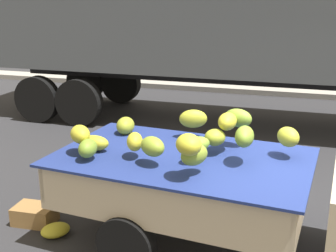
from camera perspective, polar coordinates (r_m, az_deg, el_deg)
name	(u,v)px	position (r m, az deg, el deg)	size (l,w,h in m)	color
ground	(300,250)	(5.52, 16.85, -15.26)	(220.00, 220.00, 0.00)	#28282B
curb_strip	(306,93)	(13.72, 17.63, 4.12)	(80.00, 0.80, 0.16)	gray
semi_trailer	(247,11)	(9.90, 10.24, 14.52)	(12.00, 2.70, 3.95)	#4C5156
fallen_banana_bunch_near_tailgate	(55,230)	(5.71, -14.48, -13.03)	(0.36, 0.28, 0.16)	gold
produce_crate	(35,215)	(6.06, -16.99, -11.00)	(0.52, 0.36, 0.24)	olive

